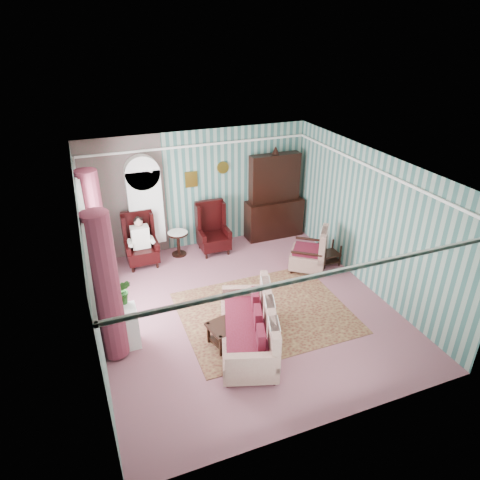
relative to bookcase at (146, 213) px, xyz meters
name	(u,v)px	position (x,y,z in m)	size (l,w,h in m)	color
floor	(245,307)	(1.35, -2.84, -1.12)	(6.00, 6.00, 0.00)	#945667
room_shell	(210,217)	(0.73, -2.66, 0.89)	(5.53, 6.02, 2.91)	#386760
bookcase	(146,213)	(0.00, 0.00, 0.00)	(0.80, 0.28, 2.24)	white
dresser_hutch	(275,194)	(3.25, -0.12, 0.06)	(1.50, 0.56, 2.36)	black
wingback_left	(141,241)	(-0.25, -0.39, -0.50)	(0.76, 0.80, 1.25)	black
wingback_right	(213,229)	(1.50, -0.39, -0.50)	(0.76, 0.80, 1.25)	black
seated_woman	(141,242)	(-0.25, -0.39, -0.53)	(0.44, 0.40, 1.18)	silver
round_side_table	(178,244)	(0.65, -0.24, -0.82)	(0.50, 0.50, 0.60)	black
nest_table	(329,254)	(3.82, -1.94, -0.85)	(0.45, 0.38, 0.54)	black
plant_stand	(122,328)	(-1.05, -3.14, -0.72)	(0.55, 0.35, 0.80)	silver
rug	(265,312)	(1.65, -3.14, -1.11)	(3.20, 2.60, 0.01)	#511B1F
sofa	(247,327)	(0.95, -3.95, -0.67)	(1.98, 1.02, 0.91)	beige
floral_armchair	(308,249)	(3.25, -1.96, -0.60)	(0.84, 0.84, 1.04)	#BFB194
coffee_table	(235,331)	(0.82, -3.69, -0.91)	(0.96, 0.52, 0.42)	black
potted_plant_a	(114,302)	(-1.11, -3.25, -0.09)	(0.42, 0.36, 0.46)	#255A1C
potted_plant_b	(123,291)	(-0.93, -2.99, -0.08)	(0.27, 0.21, 0.48)	#184B17
potted_plant_c	(116,296)	(-1.07, -3.03, -0.12)	(0.22, 0.22, 0.40)	#22561B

